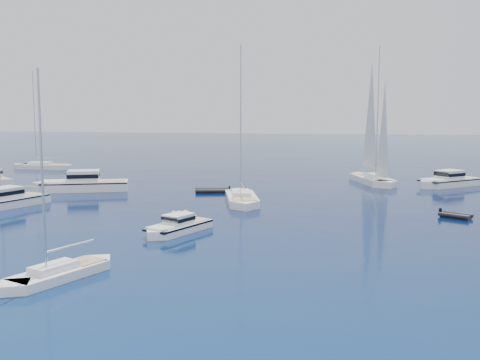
% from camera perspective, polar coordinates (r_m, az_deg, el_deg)
% --- Properties ---
extents(ground, '(400.00, 400.00, 0.00)m').
position_cam_1_polar(ground, '(40.89, -7.48, -6.69)').
color(ground, navy).
rests_on(ground, ground).
extents(motor_cruiser_near, '(4.87, 7.68, 1.94)m').
position_cam_1_polar(motor_cruiser_near, '(44.96, -6.44, -5.40)').
color(motor_cruiser_near, white).
rests_on(motor_cruiser_near, ground).
extents(motor_cruiser_left, '(6.17, 10.52, 2.64)m').
position_cam_1_polar(motor_cruiser_left, '(60.93, -23.13, -2.63)').
color(motor_cruiser_left, white).
rests_on(motor_cruiser_left, ground).
extents(motor_cruiser_centre, '(12.76, 7.79, 3.21)m').
position_cam_1_polar(motor_cruiser_centre, '(70.64, -15.91, -1.06)').
color(motor_cruiser_centre, silver).
rests_on(motor_cruiser_centre, ground).
extents(motor_cruiser_distant, '(9.90, 9.05, 2.70)m').
position_cam_1_polar(motor_cruiser_distant, '(76.71, 20.57, -0.61)').
color(motor_cruiser_distant, silver).
rests_on(motor_cruiser_distant, ground).
extents(sailboat_fore, '(5.19, 8.70, 12.48)m').
position_cam_1_polar(sailboat_fore, '(34.52, -18.09, -9.59)').
color(sailboat_fore, white).
rests_on(sailboat_fore, ground).
extents(sailboat_mid_r, '(6.07, 12.14, 17.27)m').
position_cam_1_polar(sailboat_mid_r, '(59.36, 0.16, -2.30)').
color(sailboat_mid_r, white).
rests_on(sailboat_mid_r, ground).
extents(sailboat_mid_l, '(9.16, 4.82, 13.04)m').
position_cam_1_polar(sailboat_mid_l, '(63.80, -22.56, -2.19)').
color(sailboat_mid_l, white).
rests_on(sailboat_mid_l, ground).
extents(sailboat_sails_r, '(7.31, 13.19, 18.82)m').
position_cam_1_polar(sailboat_sails_r, '(77.29, 13.39, -0.30)').
color(sailboat_sails_r, white).
rests_on(sailboat_sails_r, ground).
extents(sailboat_far_l, '(11.68, 3.40, 17.03)m').
position_cam_1_polar(sailboat_far_l, '(99.32, -19.59, 1.09)').
color(sailboat_far_l, silver).
rests_on(sailboat_far_l, ground).
extents(tender_yellow, '(3.38, 3.72, 0.95)m').
position_cam_1_polar(tender_yellow, '(50.97, -5.73, -3.91)').
color(tender_yellow, yellow).
rests_on(tender_yellow, ground).
extents(tender_grey_near, '(3.31, 2.94, 0.95)m').
position_cam_1_polar(tender_grey_near, '(54.40, 21.25, -3.66)').
color(tender_grey_near, black).
rests_on(tender_grey_near, ground).
extents(tender_grey_far, '(4.64, 3.25, 0.95)m').
position_cam_1_polar(tender_grey_far, '(66.68, -2.89, -1.27)').
color(tender_grey_far, black).
rests_on(tender_grey_far, ground).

